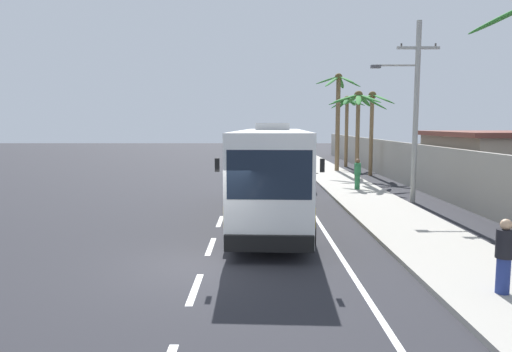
% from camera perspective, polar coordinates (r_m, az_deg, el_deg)
% --- Properties ---
extents(ground_plane, '(160.00, 160.00, 0.00)m').
position_cam_1_polar(ground_plane, '(12.42, -6.49, -10.90)').
color(ground_plane, '#28282D').
extents(sidewalk_kerb, '(3.20, 90.00, 0.14)m').
position_cam_1_polar(sidewalk_kerb, '(22.74, 13.80, -2.95)').
color(sidewalk_kerb, '#A8A399').
rests_on(sidewalk_kerb, ground).
extents(lane_markings, '(3.90, 71.30, 0.01)m').
position_cam_1_polar(lane_markings, '(26.92, 1.88, -1.48)').
color(lane_markings, white).
rests_on(lane_markings, ground).
extents(boundary_wall, '(0.24, 60.00, 2.58)m').
position_cam_1_polar(boundary_wall, '(27.49, 19.59, 1.01)').
color(boundary_wall, '#9E998E').
rests_on(boundary_wall, ground).
extents(coach_bus_foreground, '(3.25, 12.05, 3.74)m').
position_cam_1_polar(coach_bus_foreground, '(17.85, 1.99, 0.80)').
color(coach_bus_foreground, white).
rests_on(coach_bus_foreground, ground).
extents(motorcycle_beside_bus, '(0.56, 1.96, 1.56)m').
position_cam_1_polar(motorcycle_beside_bus, '(25.82, 6.87, -0.43)').
color(motorcycle_beside_bus, black).
rests_on(motorcycle_beside_bus, ground).
extents(motorcycle_trailing, '(0.56, 1.96, 1.60)m').
position_cam_1_polar(motorcycle_trailing, '(28.05, 5.50, 0.15)').
color(motorcycle_trailing, black).
rests_on(motorcycle_trailing, ground).
extents(pedestrian_near_kerb, '(0.36, 0.36, 1.68)m').
position_cam_1_polar(pedestrian_near_kerb, '(25.86, 12.40, 0.32)').
color(pedestrian_near_kerb, '#2D7A47').
rests_on(pedestrian_near_kerb, sidewalk_kerb).
extents(pedestrian_midwalk, '(0.36, 0.36, 1.59)m').
position_cam_1_polar(pedestrian_midwalk, '(11.07, 28.31, -8.56)').
color(pedestrian_midwalk, navy).
rests_on(pedestrian_midwalk, sidewalk_kerb).
extents(utility_pole_mid, '(3.14, 0.24, 8.41)m').
position_cam_1_polar(utility_pole_mid, '(22.91, 18.96, 8.06)').
color(utility_pole_mid, '#9E9E99').
rests_on(utility_pole_mid, ground).
extents(palm_nearest, '(3.16, 2.98, 6.17)m').
position_cam_1_polar(palm_nearest, '(41.20, 11.11, 7.37)').
color(palm_nearest, brown).
rests_on(palm_nearest, ground).
extents(palm_third, '(3.73, 3.95, 5.83)m').
position_cam_1_polar(palm_third, '(30.57, 12.45, 7.77)').
color(palm_third, brown).
rests_on(palm_third, ground).
extents(palm_fourth, '(3.44, 3.34, 7.55)m').
position_cam_1_polar(palm_fourth, '(36.10, 10.10, 8.47)').
color(palm_fourth, brown).
rests_on(palm_fourth, ground).
extents(palm_farthest, '(3.15, 3.24, 6.05)m').
position_cam_1_polar(palm_farthest, '(34.38, 14.10, 7.35)').
color(palm_farthest, brown).
rests_on(palm_farthest, ground).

